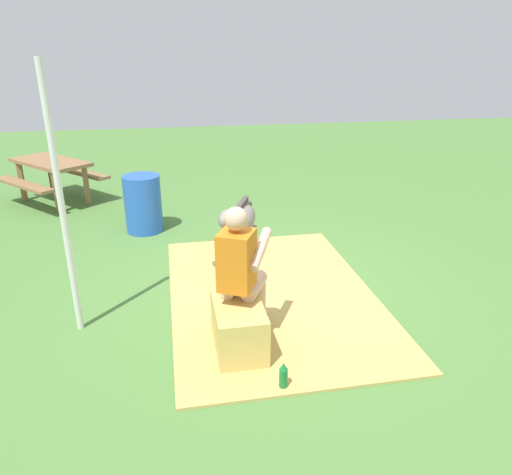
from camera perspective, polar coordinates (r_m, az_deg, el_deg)
ground_plane at (r=5.49m, az=2.13°, el=-5.92°), size 24.00×24.00×0.00m
hay_patch at (r=5.32m, az=1.90°, el=-6.77°), size 3.29×2.21×0.02m
hay_bale at (r=4.35m, az=-2.10°, el=-10.57°), size 0.74×0.43×0.46m
person_seated at (r=4.24m, az=-1.83°, el=-3.63°), size 0.72×0.59×1.34m
pony_standing at (r=5.84m, az=-2.01°, el=1.73°), size 1.28×0.70×0.91m
soda_bottle at (r=3.96m, az=3.30°, el=-16.25°), size 0.07×0.07×0.25m
water_barrel at (r=7.18m, az=-13.36°, el=3.95°), size 0.54×0.54×0.84m
tent_pole_left at (r=4.55m, az=-22.22°, el=3.41°), size 0.06×0.06×2.49m
picnic_bench at (r=9.02m, az=-23.26°, el=7.40°), size 1.98×1.97×0.75m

